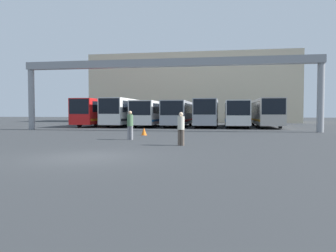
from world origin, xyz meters
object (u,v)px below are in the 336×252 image
at_px(bus_slot_6, 266,111).
at_px(pedestrian_mid_left, 181,128).
at_px(bus_slot_3, 178,112).
at_px(bus_slot_5, 236,112).
at_px(bus_slot_4, 207,111).
at_px(bus_slot_0, 98,111).
at_px(bus_slot_2, 151,112).
at_px(traffic_cone, 144,131).
at_px(bus_slot_1, 126,111).
at_px(pedestrian_near_right, 130,124).

height_order(bus_slot_6, pedestrian_mid_left, bus_slot_6).
distance_m(bus_slot_3, bus_slot_5, 6.83).
bearing_deg(bus_slot_4, bus_slot_0, 179.80).
bearing_deg(bus_slot_4, bus_slot_2, -178.53).
relative_size(bus_slot_0, traffic_cone, 19.58).
relative_size(bus_slot_4, traffic_cone, 19.41).
bearing_deg(traffic_cone, bus_slot_1, 111.51).
height_order(bus_slot_0, bus_slot_4, bus_slot_0).
height_order(pedestrian_near_right, traffic_cone, pedestrian_near_right).
xyz_separation_m(bus_slot_4, traffic_cone, (-4.02, -15.13, -1.55)).
height_order(bus_slot_6, pedestrian_near_right, bus_slot_6).
bearing_deg(bus_slot_4, bus_slot_5, -1.23).
distance_m(bus_slot_1, pedestrian_mid_left, 24.99).
relative_size(bus_slot_1, traffic_cone, 21.74).
bearing_deg(bus_slot_4, bus_slot_1, 176.31).
xyz_separation_m(bus_slot_6, traffic_cone, (-10.85, -15.79, -1.57)).
bearing_deg(bus_slot_3, bus_slot_6, 4.06).
relative_size(bus_slot_2, bus_slot_3, 0.98).
height_order(bus_slot_2, bus_slot_5, bus_slot_2).
bearing_deg(bus_slot_1, pedestrian_near_right, -72.36).
distance_m(bus_slot_5, traffic_cone, 16.86).
distance_m(pedestrian_near_right, pedestrian_mid_left, 4.73).
bearing_deg(bus_slot_6, bus_slot_5, -167.81).
bearing_deg(pedestrian_near_right, pedestrian_mid_left, 147.14).
xyz_separation_m(bus_slot_5, pedestrian_near_right, (-7.35, -19.13, -0.77)).
height_order(bus_slot_2, pedestrian_mid_left, bus_slot_2).
bearing_deg(traffic_cone, bus_slot_2, 100.64).
bearing_deg(pedestrian_mid_left, bus_slot_3, 112.12).
bearing_deg(bus_slot_3, bus_slot_1, 173.96).
distance_m(bus_slot_4, bus_slot_5, 3.42).
xyz_separation_m(bus_slot_1, bus_slot_4, (10.25, -0.66, -0.09)).
height_order(bus_slot_1, bus_slot_3, bus_slot_1).
height_order(bus_slot_1, bus_slot_2, bus_slot_1).
xyz_separation_m(bus_slot_0, bus_slot_1, (3.42, 0.61, 0.03)).
bearing_deg(bus_slot_5, bus_slot_6, 12.19).
relative_size(bus_slot_3, bus_slot_6, 0.88).
bearing_deg(pedestrian_mid_left, bus_slot_2, 120.61).
height_order(bus_slot_2, pedestrian_near_right, bus_slot_2).
bearing_deg(bus_slot_6, traffic_cone, -124.50).
relative_size(bus_slot_1, bus_slot_2, 1.16).
height_order(bus_slot_2, bus_slot_6, bus_slot_6).
height_order(bus_slot_0, bus_slot_2, bus_slot_0).
height_order(bus_slot_4, pedestrian_mid_left, bus_slot_4).
distance_m(bus_slot_0, pedestrian_mid_left, 26.00).
bearing_deg(bus_slot_5, bus_slot_1, 176.93).
relative_size(bus_slot_5, traffic_cone, 19.16).
bearing_deg(bus_slot_0, pedestrian_mid_left, -59.07).
distance_m(bus_slot_0, bus_slot_6, 20.50).
bearing_deg(bus_slot_3, bus_slot_4, 1.05).
xyz_separation_m(bus_slot_3, pedestrian_mid_left, (3.11, -22.18, -0.82)).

